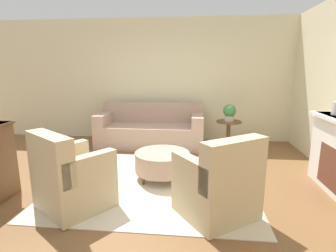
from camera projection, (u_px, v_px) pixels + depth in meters
name	position (u px, v px, depth m)	size (l,w,h in m)	color
ground_plane	(154.00, 183.00, 3.90)	(16.00, 16.00, 0.00)	brown
wall_back	(171.00, 80.00, 6.16)	(9.14, 0.12, 2.80)	beige
rug	(154.00, 182.00, 3.89)	(2.83, 2.49, 0.01)	beige
couch	(151.00, 130.00, 5.77)	(2.28, 0.94, 0.92)	tan
armchair_left	(70.00, 179.00, 3.10)	(1.04, 1.03, 0.95)	#C6B289
armchair_right	(219.00, 186.00, 2.92)	(1.04, 1.03, 0.95)	#C6B289
ottoman_table	(162.00, 162.00, 3.99)	(0.83, 0.83, 0.41)	tan
side_table	(228.00, 130.00, 5.40)	(0.51, 0.51, 0.62)	brown
potted_plant_on_side_table	(229.00, 112.00, 5.32)	(0.26, 0.26, 0.34)	beige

